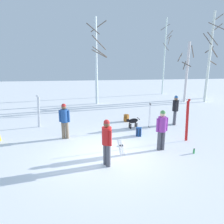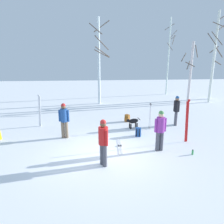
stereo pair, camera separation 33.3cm
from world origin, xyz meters
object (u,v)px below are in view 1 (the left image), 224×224
Objects in this scene: water_bottle_0 at (194,151)px; birch_tree_1 at (165,56)px; birch_tree_4 at (208,71)px; backpack_0 at (139,132)px; birch_tree_2 at (187,71)px; ski_pair_planted_2 at (187,120)px; person_2 at (64,119)px; ski_pair_lying_0 at (121,145)px; ski_poles_0 at (150,115)px; backpack_1 at (126,118)px; birch_tree_3 at (210,56)px; person_1 at (107,140)px; birch_tree_0 at (96,60)px; ski_pair_planted_1 at (39,111)px; person_0 at (175,108)px; person_3 at (162,128)px; dog at (133,121)px.

birch_tree_1 reaches higher than water_bottle_0.
backpack_0 is at bearing -135.20° from birch_tree_4.
water_bottle_0 is at bearing -114.51° from birch_tree_2.
birch_tree_4 is (7.00, 9.83, 1.66)m from ski_pair_planted_2.
ski_pair_lying_0 is (2.52, -1.20, -0.97)m from person_2.
water_bottle_0 is (0.86, -3.23, -0.66)m from ski_poles_0.
ski_pair_lying_0 is at bearing -104.77° from backpack_1.
ski_poles_0 is 10.17m from birch_tree_3.
person_1 is 0.92× the size of ski_pair_lying_0.
ski_pair_lying_0 is at bearing -135.20° from backpack_0.
birch_tree_2 is at bearing 63.86° from ski_pair_planted_2.
birch_tree_0 is at bearing -150.47° from birch_tree_1.
person_1 is 13.38m from birch_tree_2.
person_1 is at bearing -117.62° from birch_tree_1.
birch_tree_4 is at bearing 25.91° from ski_pair_planted_1.
person_1 is 3.35m from backpack_0.
birch_tree_2 reaches higher than person_0.
person_3 is at bearing -97.48° from ski_poles_0.
person_2 is 2.96m from ski_pair_lying_0.
birch_tree_1 is (4.14, 14.29, 3.99)m from water_bottle_0.
dog is 1.96× the size of backpack_0.
ski_pair_lying_0 is (0.80, 1.61, -0.97)m from person_1.
person_3 is at bearing -21.34° from ski_pair_lying_0.
ski_pair_planted_1 is 8.14m from water_bottle_0.
ski_poles_0 is at bearing -135.86° from birch_tree_4.
birch_tree_0 is at bearing 108.37° from water_bottle_0.
birch_tree_1 reaches higher than birch_tree_3.
birch_tree_1 is 1.55× the size of birch_tree_4.
birch_tree_0 is at bearing 105.29° from backpack_1.
ski_pair_planted_1 is (-3.32, 4.72, -0.07)m from person_1.
birch_tree_1 reaches higher than ski_pair_planted_1.
water_bottle_0 is at bearing -68.19° from backpack_1.
water_bottle_0 is at bearing -102.40° from person_0.
birch_tree_3 reaches higher than ski_pair_planted_1.
dog is 5.24m from ski_pair_planted_1.
ski_pair_planted_2 is 9.85m from birch_tree_0.
ski_pair_planted_1 is 1.28× the size of ski_poles_0.
birch_tree_0 is (-1.61, 7.87, 3.46)m from backpack_0.
person_3 is (2.38, 1.00, 0.00)m from person_1.
ski_pair_planted_2 is 9.48× the size of water_bottle_0.
person_1 is 1.00× the size of person_2.
ski_poles_0 is at bearing -70.01° from birch_tree_0.
backpack_0 is at bearing -149.02° from person_0.
water_bottle_0 is at bearing -21.98° from ski_pair_lying_0.
backpack_1 reaches higher than ski_pair_lying_0.
ski_pair_lying_0 is (-3.60, -2.58, -0.97)m from person_0.
backpack_0 is at bearing -137.24° from birch_tree_3.
birch_tree_1 reaches higher than person_0.
birch_tree_1 is 4.54m from birch_tree_2.
birch_tree_3 is (11.65, 7.32, 3.00)m from person_2.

